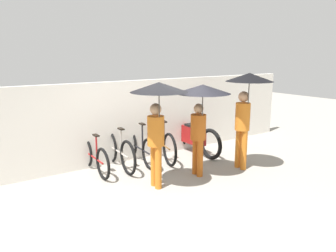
{
  "coord_description": "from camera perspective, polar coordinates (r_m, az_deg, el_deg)",
  "views": [
    {
      "loc": [
        -3.36,
        -4.7,
        2.52
      ],
      "look_at": [
        0.55,
        1.0,
        1.0
      ],
      "focal_mm": 35.0,
      "sensor_mm": 36.0,
      "label": 1
    }
  ],
  "objects": [
    {
      "name": "back_wall",
      "position": [
        7.79,
        -8.2,
        0.7
      ],
      "size": [
        10.81,
        0.12,
        1.92
      ],
      "color": "silver",
      "rests_on": "ground"
    },
    {
      "name": "ground_plane",
      "position": [
        6.3,
        1.0,
        -11.16
      ],
      "size": [
        30.0,
        30.0,
        0.0
      ],
      "primitive_type": "plane",
      "color": "gray"
    },
    {
      "name": "parked_bicycle_1",
      "position": [
        7.45,
        -8.61,
        -4.34
      ],
      "size": [
        0.44,
        1.77,
        1.06
      ],
      "rotation": [
        0.0,
        0.0,
        1.51
      ],
      "color": "black",
      "rests_on": "ground"
    },
    {
      "name": "pedestrian_leading",
      "position": [
        5.95,
        -1.76,
        3.72
      ],
      "size": [
        1.05,
        1.05,
        2.04
      ],
      "rotation": [
        0.0,
        0.0,
        3.05
      ],
      "color": "#C66B1E",
      "rests_on": "ground"
    },
    {
      "name": "parked_bicycle_2",
      "position": [
        7.76,
        -5.04,
        -3.72
      ],
      "size": [
        0.44,
        1.77,
        1.08
      ],
      "rotation": [
        0.0,
        0.0,
        1.48
      ],
      "color": "black",
      "rests_on": "ground"
    },
    {
      "name": "pedestrian_trailing",
      "position": [
        7.2,
        13.56,
        5.32
      ],
      "size": [
        1.0,
        1.0,
        2.14
      ],
      "rotation": [
        0.0,
        0.0,
        3.11
      ],
      "color": "#C66B1E",
      "rests_on": "ground"
    },
    {
      "name": "pedestrian_center",
      "position": [
        6.61,
        5.85,
        4.09
      ],
      "size": [
        1.11,
        1.11,
        1.94
      ],
      "rotation": [
        0.0,
        0.0,
        3.01
      ],
      "color": "#B25619",
      "rests_on": "ground"
    },
    {
      "name": "parked_bicycle_3",
      "position": [
        7.97,
        -1.21,
        -3.01
      ],
      "size": [
        0.56,
        1.83,
        0.99
      ],
      "rotation": [
        0.0,
        0.0,
        1.36
      ],
      "color": "black",
      "rests_on": "ground"
    },
    {
      "name": "motorcycle",
      "position": [
        8.52,
        4.45,
        -1.85
      ],
      "size": [
        0.58,
        2.11,
        0.95
      ],
      "rotation": [
        0.0,
        0.0,
        1.56
      ],
      "color": "black",
      "rests_on": "ground"
    },
    {
      "name": "parked_bicycle_0",
      "position": [
        7.27,
        -12.75,
        -5.27
      ],
      "size": [
        0.44,
        1.64,
        0.99
      ],
      "rotation": [
        0.0,
        0.0,
        1.55
      ],
      "color": "black",
      "rests_on": "ground"
    }
  ]
}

